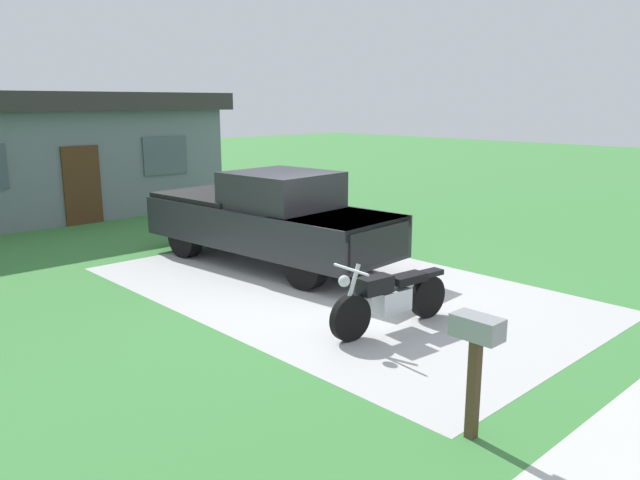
{
  "coord_description": "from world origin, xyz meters",
  "views": [
    {
      "loc": [
        -7.38,
        -7.44,
        3.24
      ],
      "look_at": [
        -0.24,
        0.13,
        0.9
      ],
      "focal_mm": 34.64,
      "sensor_mm": 36.0,
      "label": 1
    }
  ],
  "objects_px": {
    "pickup_truck": "(267,217)",
    "neighbor_house": "(45,152)",
    "motorcycle": "(390,298)",
    "mailbox": "(476,344)"
  },
  "relations": [
    {
      "from": "pickup_truck",
      "to": "neighbor_house",
      "type": "bearing_deg",
      "value": 96.41
    },
    {
      "from": "motorcycle",
      "to": "neighbor_house",
      "type": "height_order",
      "value": "neighbor_house"
    },
    {
      "from": "pickup_truck",
      "to": "mailbox",
      "type": "height_order",
      "value": "pickup_truck"
    },
    {
      "from": "motorcycle",
      "to": "neighbor_house",
      "type": "distance_m",
      "value": 13.41
    },
    {
      "from": "pickup_truck",
      "to": "mailbox",
      "type": "distance_m",
      "value": 7.26
    },
    {
      "from": "motorcycle",
      "to": "neighbor_house",
      "type": "relative_size",
      "value": 0.23
    },
    {
      "from": "motorcycle",
      "to": "pickup_truck",
      "type": "bearing_deg",
      "value": 75.68
    },
    {
      "from": "mailbox",
      "to": "motorcycle",
      "type": "bearing_deg",
      "value": 55.63
    },
    {
      "from": "mailbox",
      "to": "neighbor_house",
      "type": "bearing_deg",
      "value": 83.67
    },
    {
      "from": "motorcycle",
      "to": "mailbox",
      "type": "xyz_separation_m",
      "value": [
        -1.71,
        -2.5,
        0.51
      ]
    }
  ]
}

